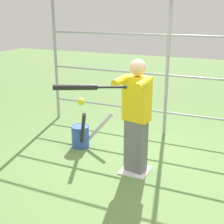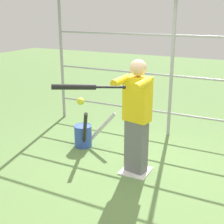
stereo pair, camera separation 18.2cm
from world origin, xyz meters
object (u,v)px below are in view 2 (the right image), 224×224
(baseball_bat_swinging, at_px, (80,87))
(softball_in_flight, at_px, (81,101))
(batter, at_px, (137,114))
(bat_bucket, at_px, (84,135))

(baseball_bat_swinging, height_order, softball_in_flight, baseball_bat_swinging)
(baseball_bat_swinging, relative_size, softball_in_flight, 7.58)
(batter, xyz_separation_m, bat_bucket, (1.14, -0.44, -0.67))
(softball_in_flight, height_order, bat_bucket, softball_in_flight)
(batter, relative_size, baseball_bat_swinging, 2.26)
(batter, bearing_deg, softball_in_flight, 46.82)
(batter, bearing_deg, baseball_bat_swinging, 60.97)
(softball_in_flight, relative_size, bat_bucket, 0.13)
(batter, xyz_separation_m, baseball_bat_swinging, (0.42, 0.75, 0.50))
(batter, relative_size, softball_in_flight, 17.12)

